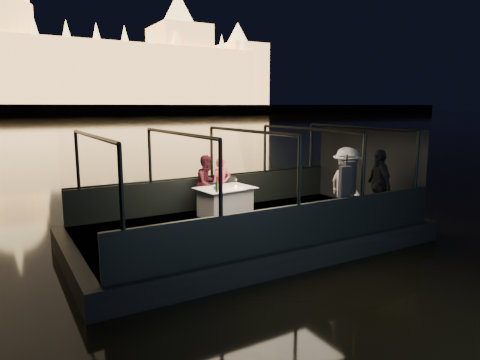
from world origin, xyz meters
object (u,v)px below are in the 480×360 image
chair_port_left (213,197)px  passenger_dark (378,187)px  person_woman_coral (221,183)px  person_man_maroon (207,185)px  chair_port_right (232,195)px  passenger_stripe (346,189)px  dining_table_central (225,202)px  coat_stand (345,195)px  wine_bottle (217,186)px

chair_port_left → passenger_dark: passenger_dark is taller
person_woman_coral → person_man_maroon: person_man_maroon is taller
chair_port_right → passenger_stripe: bearing=-34.8°
dining_table_central → person_man_maroon: 0.83m
coat_stand → passenger_stripe: size_ratio=0.96×
chair_port_left → dining_table_central: bearing=-56.5°
dining_table_central → coat_stand: 3.24m
chair_port_right → coat_stand: (1.19, -3.20, 0.45)m
person_woman_coral → passenger_stripe: (2.04, -2.80, 0.10)m
person_woman_coral → coat_stand: bearing=-51.7°
chair_port_left → coat_stand: size_ratio=0.44×
person_man_maroon → passenger_stripe: size_ratio=0.82×
person_woman_coral → passenger_dark: 4.22m
passenger_dark → wine_bottle: (-3.71, 1.84, 0.06)m
coat_stand → person_man_maroon: (-1.81, 3.47, -0.15)m
chair_port_left → person_woman_coral: size_ratio=0.55×
dining_table_central → chair_port_left: size_ratio=1.80×
dining_table_central → coat_stand: bearing=-59.2°
dining_table_central → wine_bottle: wine_bottle is taller
person_woman_coral → passenger_stripe: passenger_stripe is taller
person_man_maroon → person_woman_coral: bearing=-17.3°
chair_port_right → wine_bottle: wine_bottle is taller
coat_stand → person_woman_coral: coat_stand is taller
coat_stand → passenger_dark: size_ratio=1.00×
chair_port_right → person_woman_coral: bearing=142.8°
dining_table_central → chair_port_left: (-0.13, 0.45, 0.06)m
person_woman_coral → person_man_maroon: (-0.44, 0.00, 0.00)m
dining_table_central → chair_port_right: size_ratio=1.58×
chair_port_left → wine_bottle: size_ratio=2.56×
chair_port_left → passenger_dark: (3.38, -2.72, 0.40)m
passenger_stripe → passenger_dark: size_ratio=1.05×
chair_port_left → coat_stand: bearing=-43.9°
person_man_maroon → wine_bottle: person_man_maroon is taller
passenger_dark → wine_bottle: size_ratio=5.77×
wine_bottle → passenger_dark: bearing=-26.4°
passenger_dark → dining_table_central: bearing=-103.3°
coat_stand → passenger_stripe: coat_stand is taller
coat_stand → person_woman_coral: (-1.37, 3.47, -0.15)m
chair_port_left → chair_port_right: size_ratio=0.88×
chair_port_right → wine_bottle: size_ratio=2.92×
dining_table_central → person_woman_coral: person_woman_coral is taller
chair_port_right → person_man_maroon: (-0.62, 0.27, 0.30)m
person_man_maroon → chair_port_right: bearing=-40.8°
person_woman_coral → wine_bottle: person_woman_coral is taller
coat_stand → passenger_dark: bearing=16.8°
coat_stand → passenger_stripe: bearing=45.0°
person_man_maroon → passenger_stripe: 3.74m
chair_port_right → passenger_dark: passenger_dark is taller
chair_port_right → passenger_dark: bearing=-25.1°
chair_port_right → coat_stand: bearing=-50.6°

